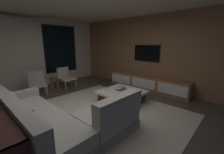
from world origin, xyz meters
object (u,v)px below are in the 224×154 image
at_px(side_stool, 54,80).
at_px(mounted_tv, 146,53).
at_px(sectional_couch, 56,121).
at_px(accent_chair_by_curtain, 37,82).
at_px(book_stack_on_coffee_table, 121,88).
at_px(accent_chair_near_window, 65,76).
at_px(coffee_table, 122,97).
at_px(media_console, 147,83).

relative_size(side_stool, mounted_tv, 0.45).
relative_size(sectional_couch, mounted_tv, 2.43).
bearing_deg(mounted_tv, accent_chair_by_curtain, 143.61).
bearing_deg(book_stack_on_coffee_table, side_stool, 108.99).
xyz_separation_m(accent_chair_near_window, mounted_tv, (2.06, -2.35, 0.92)).
distance_m(coffee_table, book_stack_on_coffee_table, 0.24).
bearing_deg(media_console, book_stack_on_coffee_table, 179.27).
bearing_deg(accent_chair_by_curtain, side_stool, -0.23).
height_order(sectional_couch, accent_chair_near_window, sectional_couch).
bearing_deg(accent_chair_near_window, book_stack_on_coffee_table, -81.85).
xyz_separation_m(book_stack_on_coffee_table, side_stool, (-0.86, 2.49, -0.03)).
xyz_separation_m(book_stack_on_coffee_table, media_console, (1.51, -0.02, -0.16)).
xyz_separation_m(accent_chair_near_window, accent_chair_by_curtain, (-1.08, -0.04, 0.00)).
bearing_deg(book_stack_on_coffee_table, media_console, -0.73).
height_order(coffee_table, book_stack_on_coffee_table, book_stack_on_coffee_table).
height_order(coffee_table, side_stool, side_stool).
height_order(accent_chair_near_window, accent_chair_by_curtain, same).
relative_size(accent_chair_by_curtain, media_console, 0.25).
relative_size(accent_chair_by_curtain, mounted_tv, 0.76).
bearing_deg(media_console, side_stool, 133.37).
distance_m(book_stack_on_coffee_table, accent_chair_near_window, 2.56).
bearing_deg(mounted_tv, side_stool, 137.83).
distance_m(sectional_couch, mounted_tv, 3.95).
relative_size(media_console, mounted_tv, 3.02).
xyz_separation_m(sectional_couch, accent_chair_near_window, (1.73, 2.69, 0.14)).
xyz_separation_m(media_console, mounted_tv, (0.18, 0.20, 1.10)).
relative_size(coffee_table, accent_chair_near_window, 1.49).
relative_size(sectional_couch, coffee_table, 2.16).
bearing_deg(media_console, accent_chair_by_curtain, 139.66).
distance_m(coffee_table, mounted_tv, 2.12).
bearing_deg(accent_chair_near_window, media_console, -53.68).
bearing_deg(accent_chair_by_curtain, accent_chair_near_window, 2.19).
relative_size(sectional_couch, accent_chair_near_window, 3.21).
height_order(coffee_table, accent_chair_by_curtain, accent_chair_by_curtain).
relative_size(accent_chair_near_window, accent_chair_by_curtain, 1.00).
xyz_separation_m(side_stool, mounted_tv, (2.55, -2.31, 0.98)).
distance_m(sectional_couch, coffee_table, 2.04).
height_order(coffee_table, media_console, media_console).
bearing_deg(accent_chair_near_window, accent_chair_by_curtain, -177.81).
bearing_deg(book_stack_on_coffee_table, mounted_tv, 6.03).
distance_m(sectional_couch, side_stool, 2.93).
distance_m(book_stack_on_coffee_table, mounted_tv, 1.95).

